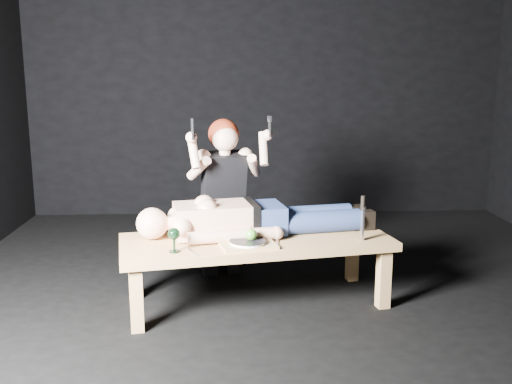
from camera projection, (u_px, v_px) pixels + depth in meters
ground at (288, 299)px, 3.96m from camera, size 5.00×5.00×0.00m
back_wall at (265, 74)px, 6.11m from camera, size 5.00×0.00×5.00m
table at (256, 271)px, 3.86m from camera, size 1.85×0.97×0.45m
lying_man at (260, 214)px, 3.92m from camera, size 1.84×0.85×0.26m
kneeling_woman at (221, 196)px, 4.30m from camera, size 0.82×0.87×1.23m
serving_tray at (248, 245)px, 3.63m from camera, size 0.39×0.32×0.02m
plate at (248, 242)px, 3.62m from camera, size 0.27×0.27×0.02m
apple at (251, 234)px, 3.63m from camera, size 0.07×0.07×0.07m
goblet at (174, 240)px, 3.50m from camera, size 0.09×0.09×0.15m
fork_flat at (191, 251)px, 3.52m from camera, size 0.09×0.18×0.01m
knife_flat at (277, 244)px, 3.67m from camera, size 0.04×0.19×0.01m
spoon_flat at (257, 241)px, 3.73m from camera, size 0.16×0.12×0.01m
carving_knife at (362, 218)px, 3.73m from camera, size 0.05×0.05×0.30m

